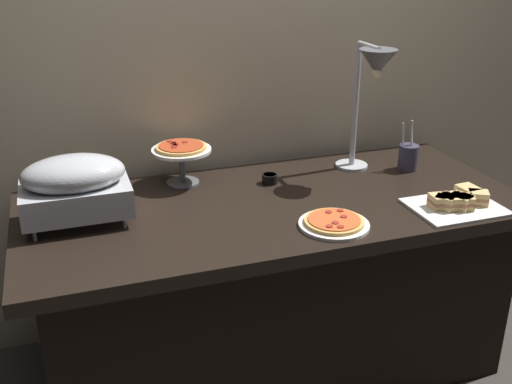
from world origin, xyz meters
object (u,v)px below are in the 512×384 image
object	(u,v)px
chafing_dish	(75,186)
utensil_holder	(408,157)
pizza_plate_center	(181,153)
pizza_plate_front	(334,223)
sandwich_platter	(457,202)
sauce_cup_near	(270,178)
heat_lamp	(373,76)

from	to	relation	value
chafing_dish	utensil_holder	size ratio (longest dim) A/B	1.69
pizza_plate_center	utensil_holder	distance (m)	0.97
pizza_plate_front	utensil_holder	distance (m)	0.68
chafing_dish	sandwich_platter	bearing A→B (deg)	-13.89
pizza_plate_front	sauce_cup_near	xyz separation A→B (m)	(-0.07, 0.45, 0.01)
pizza_plate_center	utensil_holder	size ratio (longest dim) A/B	1.10
pizza_plate_front	pizza_plate_center	world-z (taller)	pizza_plate_center
chafing_dish	sandwich_platter	world-z (taller)	chafing_dish
pizza_plate_front	utensil_holder	size ratio (longest dim) A/B	1.14
chafing_dish	utensil_holder	xyz separation A→B (m)	(1.38, 0.09, -0.08)
pizza_plate_center	sauce_cup_near	world-z (taller)	pizza_plate_center
sandwich_platter	sauce_cup_near	world-z (taller)	sandwich_platter
chafing_dish	utensil_holder	distance (m)	1.39
pizza_plate_front	sauce_cup_near	world-z (taller)	sauce_cup_near
utensil_holder	heat_lamp	bearing A→B (deg)	-175.58
sauce_cup_near	utensil_holder	bearing A→B (deg)	-3.91
sauce_cup_near	utensil_holder	world-z (taller)	utensil_holder
pizza_plate_front	pizza_plate_center	size ratio (longest dim) A/B	1.03
sauce_cup_near	pizza_plate_front	bearing A→B (deg)	-80.50
sandwich_platter	pizza_plate_front	bearing A→B (deg)	178.76
pizza_plate_center	sandwich_platter	distance (m)	1.08
chafing_dish	sauce_cup_near	size ratio (longest dim) A/B	5.72
chafing_dish	sandwich_platter	xyz separation A→B (m)	(1.34, -0.33, -0.12)
pizza_plate_center	pizza_plate_front	bearing A→B (deg)	-53.81
pizza_plate_center	sauce_cup_near	size ratio (longest dim) A/B	3.73
heat_lamp	pizza_plate_front	world-z (taller)	heat_lamp
sandwich_platter	utensil_holder	world-z (taller)	utensil_holder
heat_lamp	sandwich_platter	xyz separation A→B (m)	(0.17, -0.40, -0.40)
sauce_cup_near	heat_lamp	bearing A→B (deg)	-8.23
chafing_dish	heat_lamp	bearing A→B (deg)	3.38
pizza_plate_front	utensil_holder	xyz separation A→B (m)	(0.55, 0.41, 0.05)
sandwich_platter	utensil_holder	distance (m)	0.42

